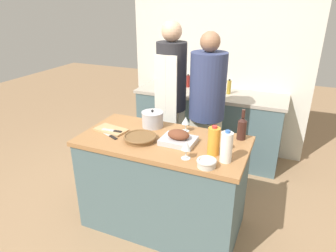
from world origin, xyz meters
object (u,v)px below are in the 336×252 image
object	(u,v)px
cutting_board	(111,130)
person_cook_aproned	(171,96)
roasting_pan	(178,138)
knife_chef	(109,135)
wine_glass_right	(186,146)
stock_pot	(153,119)
juice_jug	(214,141)
milk_jug	(226,147)
person_cook_guest	(207,107)
mixing_bowl	(207,163)
wicker_basket	(140,138)
condiment_bottle_tall	(188,81)
condiment_bottle_short	(229,87)
wine_bottle_green	(242,128)
knife_paring	(112,131)
wine_glass_left	(186,121)

from	to	relation	value
cutting_board	person_cook_aproned	bearing A→B (deg)	72.47
roasting_pan	knife_chef	xyz separation A→B (m)	(-0.62, -0.09, -0.04)
wine_glass_right	person_cook_aproned	xyz separation A→B (m)	(-0.55, 1.04, 0.02)
cutting_board	stock_pot	xyz separation A→B (m)	(0.31, 0.24, 0.06)
juice_jug	knife_chef	size ratio (longest dim) A/B	0.95
milk_jug	person_cook_aproned	world-z (taller)	person_cook_aproned
juice_jug	person_cook_guest	distance (m)	0.94
roasting_pan	mixing_bowl	xyz separation A→B (m)	(0.32, -0.28, -0.01)
wicker_basket	wine_glass_right	bearing A→B (deg)	-16.91
roasting_pan	wine_glass_right	size ratio (longest dim) A/B	2.05
condiment_bottle_tall	condiment_bottle_short	bearing A→B (deg)	-9.57
wine_bottle_green	knife_chef	distance (m)	1.16
roasting_pan	person_cook_aproned	xyz separation A→B (m)	(-0.40, 0.82, 0.08)
knife_paring	person_cook_aproned	size ratio (longest dim) A/B	0.11
wine_bottle_green	knife_chef	world-z (taller)	wine_bottle_green
roasting_pan	condiment_bottle_tall	size ratio (longest dim) A/B	1.64
milk_jug	wine_glass_right	xyz separation A→B (m)	(-0.29, -0.08, -0.02)
juice_jug	condiment_bottle_tall	world-z (taller)	juice_jug
stock_pot	knife_chef	world-z (taller)	stock_pot
roasting_pan	wine_glass_left	bearing A→B (deg)	96.82
roasting_pan	wine_glass_left	world-z (taller)	wine_glass_left
wicker_basket	juice_jug	bearing A→B (deg)	0.63
stock_pot	wine_glass_left	xyz separation A→B (m)	(0.32, 0.02, 0.02)
condiment_bottle_short	person_cook_guest	world-z (taller)	person_cook_guest
condiment_bottle_tall	person_cook_aproned	world-z (taller)	person_cook_aproned
mixing_bowl	knife_chef	distance (m)	0.97
stock_pot	person_cook_aproned	xyz separation A→B (m)	(-0.05, 0.58, 0.05)
mixing_bowl	milk_jug	world-z (taller)	milk_jug
cutting_board	knife_paring	xyz separation A→B (m)	(0.04, -0.03, 0.01)
milk_jug	wicker_basket	bearing A→B (deg)	175.08
milk_jug	condiment_bottle_short	bearing A→B (deg)	101.81
mixing_bowl	milk_jug	size ratio (longest dim) A/B	0.58
milk_jug	knife_chef	xyz separation A→B (m)	(-1.06, 0.05, -0.11)
milk_jug	person_cook_guest	size ratio (longest dim) A/B	0.15
condiment_bottle_tall	knife_chef	bearing A→B (deg)	-94.13
mixing_bowl	wine_glass_right	xyz separation A→B (m)	(-0.18, 0.06, 0.07)
knife_paring	person_cook_guest	xyz separation A→B (m)	(0.63, 0.85, 0.04)
knife_paring	knife_chef	bearing A→B (deg)	-90.53
stock_pot	person_cook_guest	xyz separation A→B (m)	(0.36, 0.57, -0.02)
wine_bottle_green	juice_jug	bearing A→B (deg)	-112.59
wicker_basket	milk_jug	distance (m)	0.76
wicker_basket	person_cook_aproned	size ratio (longest dim) A/B	0.16
milk_jug	person_cook_guest	world-z (taller)	person_cook_guest
stock_pot	juice_jug	xyz separation A→B (m)	(0.67, -0.31, 0.04)
knife_paring	person_cook_aproned	distance (m)	0.88
milk_jug	condiment_bottle_tall	distance (m)	2.01
wine_glass_left	milk_jug	bearing A→B (deg)	-40.93
milk_jug	condiment_bottle_short	size ratio (longest dim) A/B	1.32
roasting_pan	wicker_basket	xyz separation A→B (m)	(-0.32, -0.08, -0.02)
roasting_pan	mixing_bowl	distance (m)	0.43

